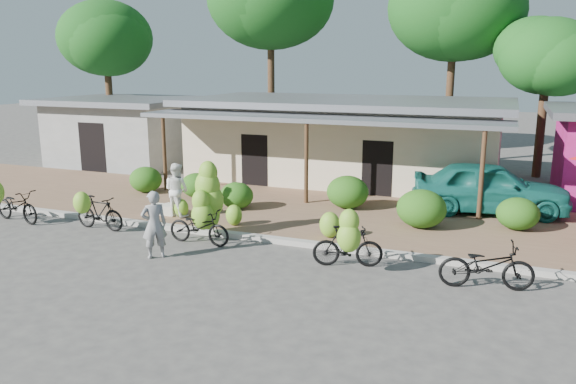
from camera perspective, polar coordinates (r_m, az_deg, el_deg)
name	(u,v)px	position (r m, az deg, el deg)	size (l,w,h in m)	color
ground	(222,264)	(13.84, -6.76, -7.25)	(100.00, 100.00, 0.00)	#464341
sidewalk	(295,212)	(18.17, 0.67, -2.04)	(60.00, 6.00, 0.12)	#846247
curb	(256,238)	(15.51, -3.28, -4.65)	(60.00, 0.25, 0.15)	#A8A399
shop_main	(346,139)	(23.39, 5.87, 5.41)	(13.00, 8.50, 3.35)	beige
shop_grey	(127,130)	(28.44, -16.08, 6.09)	(7.00, 6.00, 3.15)	#989793
tree_back_left	(104,36)	(31.63, -18.22, 14.80)	(4.95, 4.81, 7.97)	#523320
tree_center_right	(451,5)	(28.30, 16.25, 17.74)	(6.17, 6.13, 9.72)	#523320
tree_near_right	(543,54)	(26.06, 24.48, 12.65)	(4.13, 3.93, 6.68)	#523320
hedge_0	(146,180)	(21.26, -14.26, 1.24)	(1.22, 1.09, 0.95)	#1D4F12
hedge_1	(196,185)	(20.08, -9.29, 0.68)	(1.11, 1.00, 0.87)	#1D4F12
hedge_2	(237,196)	(18.35, -5.25, -0.36)	(1.12, 1.00, 0.87)	#1D4F12
hedge_3	(348,192)	(18.42, 6.07, 0.00)	(1.37, 1.24, 1.07)	#1D4F12
hedge_4	(421,209)	(16.59, 13.40, -1.66)	(1.43, 1.28, 1.11)	#1D4F12
hedge_5	(518,214)	(17.25, 22.31, -2.05)	(1.19, 1.07, 0.93)	#1D4F12
bike_far_left	(14,204)	(19.01, -26.08, -1.09)	(2.00, 1.38, 1.42)	black
bike_left	(97,211)	(17.18, -18.83, -1.88)	(1.70, 1.14, 1.27)	black
bike_center	(204,210)	(15.39, -8.52, -1.84)	(1.83, 1.21, 2.19)	black
bike_right	(348,243)	(13.29, 6.12, -5.13)	(1.74, 1.33, 1.58)	black
bike_far_right	(487,266)	(12.86, 19.52, -7.05)	(2.09, 1.08, 1.05)	black
loose_banana_a	(181,208)	(17.62, -10.78, -1.59)	(0.46, 0.39, 0.57)	#79B62D
loose_banana_b	(234,215)	(16.48, -5.51, -2.35)	(0.50, 0.42, 0.62)	#79B62D
loose_banana_c	(330,225)	(15.30, 4.27, -3.34)	(0.57, 0.49, 0.72)	#79B62D
sack_near	(164,210)	(18.08, -12.47, -1.75)	(0.85, 0.40, 0.30)	silver
sack_far	(173,209)	(18.08, -11.63, -1.74)	(0.75, 0.38, 0.28)	silver
vendor	(154,225)	(14.30, -13.44, -3.24)	(0.63, 0.41, 1.72)	gray
bystander	(177,190)	(17.63, -11.25, 0.23)	(0.81, 0.63, 1.67)	white
teal_van	(490,187)	(18.81, 19.81, 0.44)	(1.92, 4.78, 1.63)	#16655A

